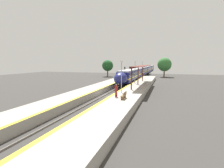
{
  "coord_description": "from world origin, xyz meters",
  "views": [
    {
      "loc": [
        9.04,
        -27.05,
        5.63
      ],
      "look_at": [
        0.6,
        0.07,
        2.05
      ],
      "focal_mm": 28.0,
      "sensor_mm": 36.0,
      "label": 1
    }
  ],
  "objects_px": {
    "lamppost_mid": "(135,70)",
    "train": "(144,71)",
    "lamppost_near": "(121,74)",
    "railway_signal": "(125,73)",
    "platform_bench": "(124,95)",
    "lamppost_far": "(142,69)",
    "person_waiting": "(116,90)"
  },
  "relations": [
    {
      "from": "lamppost_mid",
      "to": "platform_bench",
      "type": "bearing_deg",
      "value": -84.72
    },
    {
      "from": "lamppost_far",
      "to": "train",
      "type": "bearing_deg",
      "value": 96.06
    },
    {
      "from": "platform_bench",
      "to": "lamppost_far",
      "type": "bearing_deg",
      "value": 93.08
    },
    {
      "from": "train",
      "to": "railway_signal",
      "type": "height_order",
      "value": "railway_signal"
    },
    {
      "from": "lamppost_near",
      "to": "lamppost_mid",
      "type": "height_order",
      "value": "same"
    },
    {
      "from": "train",
      "to": "platform_bench",
      "type": "bearing_deg",
      "value": -85.57
    },
    {
      "from": "train",
      "to": "railway_signal",
      "type": "relative_size",
      "value": 18.67
    },
    {
      "from": "platform_bench",
      "to": "lamppost_far",
      "type": "relative_size",
      "value": 0.35
    },
    {
      "from": "lamppost_near",
      "to": "lamppost_mid",
      "type": "bearing_deg",
      "value": 90.0
    },
    {
      "from": "railway_signal",
      "to": "lamppost_far",
      "type": "height_order",
      "value": "lamppost_far"
    },
    {
      "from": "lamppost_far",
      "to": "platform_bench",
      "type": "bearing_deg",
      "value": -86.92
    },
    {
      "from": "train",
      "to": "lamppost_mid",
      "type": "relative_size",
      "value": 16.66
    },
    {
      "from": "lamppost_mid",
      "to": "train",
      "type": "bearing_deg",
      "value": 94.04
    },
    {
      "from": "platform_bench",
      "to": "train",
      "type": "bearing_deg",
      "value": 94.43
    },
    {
      "from": "lamppost_mid",
      "to": "lamppost_far",
      "type": "height_order",
      "value": "same"
    },
    {
      "from": "railway_signal",
      "to": "lamppost_near",
      "type": "relative_size",
      "value": 0.89
    },
    {
      "from": "platform_bench",
      "to": "lamppost_near",
      "type": "xyz_separation_m",
      "value": [
        -1.54,
        4.66,
        2.33
      ]
    },
    {
      "from": "person_waiting",
      "to": "lamppost_mid",
      "type": "bearing_deg",
      "value": 90.82
    },
    {
      "from": "person_waiting",
      "to": "lamppost_far",
      "type": "height_order",
      "value": "lamppost_far"
    },
    {
      "from": "railway_signal",
      "to": "lamppost_far",
      "type": "bearing_deg",
      "value": 25.79
    },
    {
      "from": "lamppost_far",
      "to": "person_waiting",
      "type": "bearing_deg",
      "value": -89.54
    },
    {
      "from": "person_waiting",
      "to": "railway_signal",
      "type": "height_order",
      "value": "railway_signal"
    },
    {
      "from": "train",
      "to": "lamppost_near",
      "type": "height_order",
      "value": "lamppost_near"
    },
    {
      "from": "platform_bench",
      "to": "railway_signal",
      "type": "height_order",
      "value": "railway_signal"
    },
    {
      "from": "person_waiting",
      "to": "railway_signal",
      "type": "distance_m",
      "value": 25.87
    },
    {
      "from": "lamppost_far",
      "to": "lamppost_near",
      "type": "bearing_deg",
      "value": -90.0
    },
    {
      "from": "platform_bench",
      "to": "lamppost_mid",
      "type": "xyz_separation_m",
      "value": [
        -1.54,
        16.62,
        2.33
      ]
    },
    {
      "from": "platform_bench",
      "to": "lamppost_mid",
      "type": "height_order",
      "value": "lamppost_mid"
    },
    {
      "from": "platform_bench",
      "to": "person_waiting",
      "type": "xyz_separation_m",
      "value": [
        -1.31,
        0.97,
        0.41
      ]
    },
    {
      "from": "person_waiting",
      "to": "lamppost_near",
      "type": "bearing_deg",
      "value": 93.46
    },
    {
      "from": "person_waiting",
      "to": "lamppost_far",
      "type": "bearing_deg",
      "value": 90.46
    },
    {
      "from": "lamppost_near",
      "to": "lamppost_far",
      "type": "height_order",
      "value": "same"
    }
  ]
}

